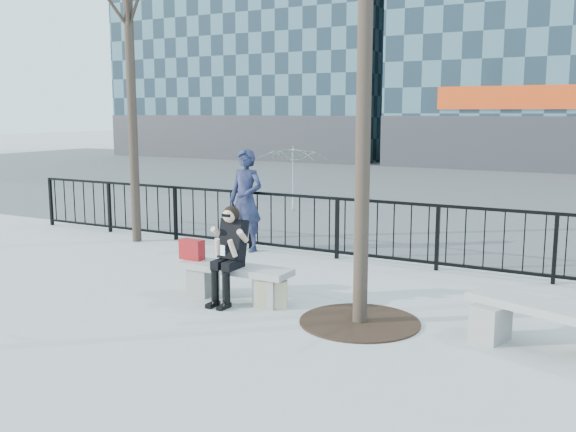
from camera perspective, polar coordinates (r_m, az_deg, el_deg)
The scene contains 11 objects.
ground at distance 9.05m, azimuth -4.68°, elevation -7.42°, with size 120.00×120.00×0.00m, color #A0A09B.
street_surface at distance 22.90m, azimuth 16.26°, elevation 2.39°, with size 60.00×23.00×0.01m, color #474747.
railing at distance 11.48m, azimuth 3.47°, elevation -0.99°, with size 14.00×0.06×1.10m.
tree_grate at distance 8.12m, azimuth 6.39°, elevation -9.33°, with size 1.50×1.50×0.02m, color black.
bench_main at distance 8.96m, azimuth -4.71°, elevation -5.58°, with size 1.65×0.46×0.49m.
bench_second at distance 7.67m, azimuth 21.83°, elevation -8.68°, with size 1.72×0.48×0.51m.
seated_woman at distance 8.75m, azimuth -5.31°, elevation -3.47°, with size 0.50×0.64×1.34m.
handbag at distance 9.32m, azimuth -8.54°, elevation -2.96°, with size 0.35×0.17×0.29m, color maroon.
shopping_bag at distance 8.59m, azimuth -1.40°, elevation -7.00°, with size 0.40×0.15×0.37m, color beige.
standing_man at distance 11.98m, azimuth -3.75°, elevation 1.40°, with size 0.70×0.46×1.91m, color black.
vendor_umbrella at distance 16.74m, azimuth 0.37°, elevation 3.32°, with size 1.88×1.92×1.72m, color #E6F035.
Camera 1 is at (4.75, -7.25, 2.59)m, focal length 40.00 mm.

